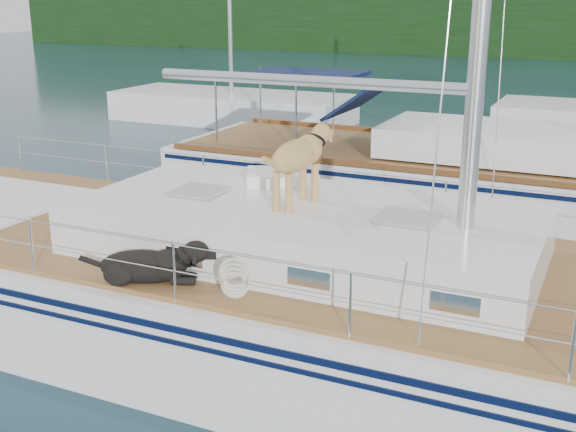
% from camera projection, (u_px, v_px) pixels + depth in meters
% --- Properties ---
extents(ground, '(120.00, 120.00, 0.00)m').
position_uv_depth(ground, '(245.00, 338.00, 8.98)').
color(ground, black).
rests_on(ground, ground).
extents(tree_line, '(90.00, 3.00, 6.00)m').
position_uv_depth(tree_line, '(570.00, 12.00, 47.09)').
color(tree_line, black).
rests_on(tree_line, ground).
extents(shore_bank, '(92.00, 1.00, 1.20)m').
position_uv_depth(shore_bank, '(568.00, 48.00, 48.84)').
color(shore_bank, '#595147').
rests_on(shore_bank, ground).
extents(main_sailboat, '(12.00, 3.80, 14.01)m').
position_uv_depth(main_sailboat, '(251.00, 289.00, 8.74)').
color(main_sailboat, white).
rests_on(main_sailboat, ground).
extents(neighbor_sailboat, '(11.00, 3.50, 13.30)m').
position_uv_depth(neighbor_sailboat, '(452.00, 180.00, 14.10)').
color(neighbor_sailboat, white).
rests_on(neighbor_sailboat, ground).
extents(bg_boat_west, '(8.00, 3.00, 11.65)m').
position_uv_depth(bg_boat_west, '(232.00, 108.00, 24.21)').
color(bg_boat_west, white).
rests_on(bg_boat_west, ground).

